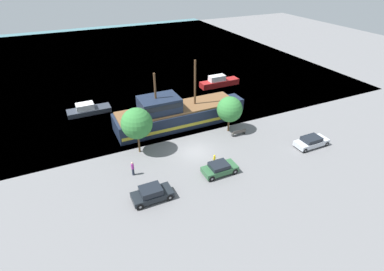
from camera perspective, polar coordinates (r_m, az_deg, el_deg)
name	(u,v)px	position (r m, az deg, el deg)	size (l,w,h in m)	color
ground_plane	(196,152)	(37.35, 0.71, -3.15)	(160.00, 160.00, 0.00)	slate
water_surface	(116,58)	(75.99, -14.31, 14.07)	(80.00, 80.00, 0.00)	teal
pirate_ship	(176,114)	(42.76, -3.03, 4.16)	(19.24, 4.98, 9.08)	#192338
moored_boat_dockside	(219,82)	(56.98, 5.14, 10.13)	(7.52, 1.91, 2.07)	maroon
moored_boat_outer	(88,109)	(49.14, -19.20, 4.71)	(6.49, 2.29, 1.64)	#2D333D
parked_car_curb_front	(311,142)	(41.06, 21.79, -1.08)	(4.47, 1.92, 1.33)	#B7BCC6
parked_car_curb_mid	(220,168)	(33.63, 5.27, -6.25)	(3.92, 1.93, 1.35)	#2D5B38
parked_car_curb_rear	(152,194)	(30.51, -7.67, -10.90)	(4.05, 1.99, 1.48)	black
fire_hydrant	(214,158)	(35.75, 4.29, -4.20)	(0.42, 0.25, 0.76)	yellow
bench_promenade_east	(239,132)	(41.05, 8.92, 0.60)	(1.99, 0.45, 0.85)	#4C4742
pedestrian_walking_near	(133,168)	(33.78, -11.23, -6.17)	(0.32, 0.32, 1.75)	#232838
tree_row_east	(137,123)	(35.91, -10.48, 2.27)	(3.76, 3.76, 5.90)	brown
tree_row_mideast	(230,109)	(40.59, 7.18, 4.97)	(3.46, 3.46, 5.05)	brown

